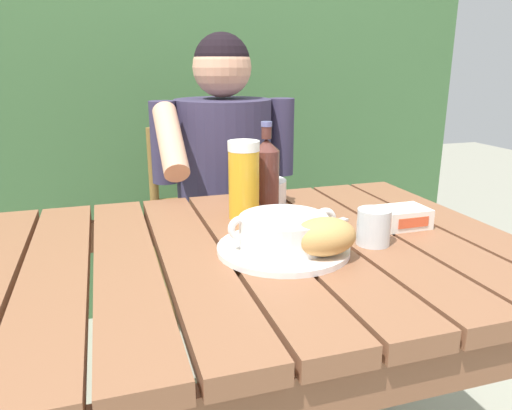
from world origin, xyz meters
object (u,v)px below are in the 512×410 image
Objects in this scene: soup_bowl at (284,230)px; table_knife at (318,226)px; butter_tub at (403,217)px; person_eating at (226,190)px; beer_glass at (244,180)px; beer_bottle at (266,173)px; serving_plate at (283,248)px; water_glass_small at (374,227)px; diner_bowl at (258,191)px; bread_roll at (324,236)px; chair_near_diner at (216,245)px.

soup_bowl is 0.17m from table_knife.
butter_tub is 0.72× the size of table_knife.
person_eating is 6.60× the size of beer_glass.
soup_bowl is at bearing -139.39° from table_knife.
beer_bottle reaches higher than butter_tub.
serving_plate is 0.04m from soup_bowl.
water_glass_small reaches higher than serving_plate.
serving_plate is 0.31m from beer_bottle.
water_glass_small is 0.15m from table_knife.
beer_glass is 1.25× the size of diner_bowl.
water_glass_small is 0.50× the size of diner_bowl.
diner_bowl is at bearing 80.19° from soup_bowl.
water_glass_small is at bearing -79.47° from person_eating.
bread_roll is 0.29m from butter_tub.
serving_plate is 0.19m from water_glass_small.
beer_glass is 0.15m from diner_bowl.
chair_near_diner is at bearing 86.10° from serving_plate.
person_eating reaches higher than soup_bowl.
diner_bowl is at bearing -90.00° from chair_near_diner.
serving_plate is 2.05× the size of bread_roll.
serving_plate is (-0.06, -0.70, 0.06)m from person_eating.
soup_bowl reaches higher than diner_bowl.
person_eating is at bearing -90.83° from chair_near_diner.
diner_bowl is (0.07, 0.12, -0.06)m from beer_glass.
person_eating is 11.34× the size of butter_tub.
person_eating is at bearing 111.89° from butter_tub.
diner_bowl is at bearing 104.80° from table_knife.
serving_plate is at bearing -169.13° from butter_tub.
soup_bowl reaches higher than butter_tub.
bread_roll is at bearing -76.92° from beer_glass.
water_glass_small is (0.13, -0.91, 0.36)m from chair_near_diner.
table_knife is at bearing -85.30° from chair_near_diner.
table_knife is (0.06, -0.18, -0.09)m from beer_bottle.
diner_bowl reaches higher than table_knife.
soup_bowl is 0.30m from beer_bottle.
beer_bottle reaches higher than water_glass_small.
beer_glass is 0.21m from table_knife.
beer_glass reaches higher than chair_near_diner.
table_knife is (0.07, 0.17, -0.04)m from bread_roll.
soup_bowl reaches higher than table_knife.
chair_near_diner is at bearing 106.89° from butter_tub.
butter_tub is at bearing 10.87° from soup_bowl.
beer_bottle is at bearing 77.92° from soup_bowl.
beer_glass is at bearing -122.10° from diner_bowl.
diner_bowl is at bearing 89.40° from bread_roll.
chair_near_diner reaches higher than diner_bowl.
table_knife is at bearing -42.39° from beer_glass.
bread_roll is 0.14m from water_glass_small.
person_eating reaches higher than chair_near_diner.
table_knife is at bearing -83.46° from person_eating.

